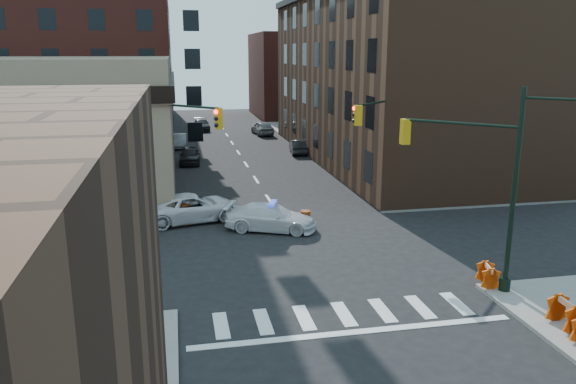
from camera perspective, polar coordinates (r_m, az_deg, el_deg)
name	(u,v)px	position (r m, az deg, el deg)	size (l,w,h in m)	color
ground	(303,252)	(27.25, 1.53, -6.07)	(140.00, 140.00, 0.00)	black
sidewalk_ne	(439,138)	(65.11, 15.07, 5.36)	(34.00, 54.50, 0.15)	gray
bank_building	(9,125)	(43.22, -26.51, 6.12)	(22.00, 22.00, 9.00)	#866F58
apartment_block	(47,26)	(66.24, -23.28, 15.23)	(25.00, 25.00, 24.00)	#57221B
commercial_row_ne	(391,80)	(51.06, 10.42, 11.16)	(14.00, 34.00, 14.00)	#4A2D1D
filler_nw	(101,62)	(87.56, -18.49, 12.45)	(20.00, 18.00, 16.00)	brown
filler_ne	(309,75)	(85.32, 2.12, 11.78)	(16.00, 16.00, 12.00)	#57221B
signal_pole_se	(486,177)	(23.19, 19.46, 1.40)	(5.40, 5.27, 8.00)	black
signal_pole_nw	(175,149)	(30.69, -11.42, 4.33)	(3.58, 3.67, 8.00)	black
signal_pole_ne	(382,142)	(32.81, 9.50, 5.04)	(3.67, 3.58, 8.00)	black
tree_ne_near	(320,117)	(52.96, 3.26, 7.65)	(3.00, 3.00, 4.85)	black
tree_ne_far	(301,108)	(60.69, 1.35, 8.49)	(3.00, 3.00, 4.85)	black
police_car	(271,217)	(30.24, -1.75, -2.59)	(2.00, 4.93, 1.43)	white
pickup	(192,208)	(32.29, -9.68, -1.57)	(2.62, 5.67, 1.58)	silver
parked_car_wnear	(190,155)	(49.16, -9.94, 3.70)	(1.70, 4.23, 1.44)	black
parked_car_wfar	(179,141)	(57.63, -11.00, 5.11)	(1.41, 4.05, 1.33)	#95989D
parked_car_wdeep	(201,125)	(70.07, -8.78, 6.77)	(1.92, 4.73, 1.37)	black
parked_car_enear	(298,147)	(53.18, 1.04, 4.62)	(1.40, 4.01, 1.32)	black
parked_car_efar	(263,128)	(65.68, -2.60, 6.55)	(1.91, 4.75, 1.62)	gray
pedestrian_a	(93,198)	(34.35, -19.22, -0.60)	(0.73, 0.48, 1.99)	black
pedestrian_b	(111,205)	(32.93, -17.58, -1.24)	(0.88, 0.69, 1.82)	black
pedestrian_c	(48,212)	(32.80, -23.23, -1.85)	(1.03, 0.43, 1.76)	#1F222E
barrel_road	(305,219)	(30.67, 1.78, -2.79)	(0.55, 0.55, 0.98)	#CB4409
barrel_bank	(185,215)	(31.79, -10.46, -2.28)	(0.63, 0.63, 1.12)	orange
barricade_se_a	(488,275)	(24.39, 19.63, -7.97)	(1.12, 0.56, 0.84)	#CF5A09
barricade_se_b	(566,314)	(21.90, 26.41, -11.04)	(1.28, 0.64, 0.96)	#DA4A0A
barricade_nw_a	(150,216)	(31.93, -13.84, -2.41)	(1.06, 0.53, 0.80)	orange
barricade_nw_b	(128,210)	(33.42, -15.92, -1.74)	(1.17, 0.59, 0.88)	#F1540B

